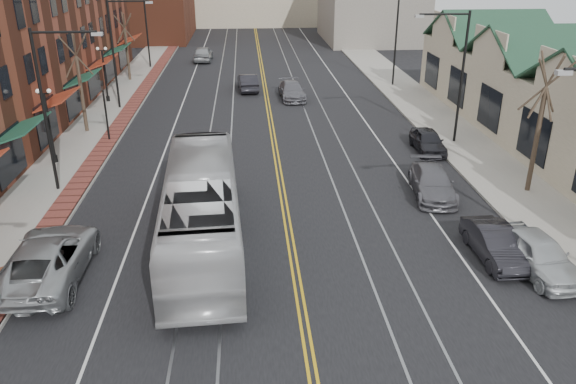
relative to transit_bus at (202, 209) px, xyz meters
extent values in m
cube|color=gray|center=(-8.34, 10.38, -1.64)|extent=(4.00, 120.00, 0.15)
cube|color=gray|center=(15.66, 10.38, -1.64)|extent=(4.00, 120.00, 0.15)
cube|color=#B4A88A|center=(21.66, 10.38, 0.59)|extent=(8.00, 36.00, 4.60)
cylinder|color=black|center=(-7.84, 6.38, 2.44)|extent=(0.16, 0.16, 8.00)
cylinder|color=black|center=(-6.34, 6.38, 6.24)|extent=(3.00, 0.12, 0.12)
cube|color=#999999|center=(-4.84, 6.38, 6.14)|extent=(0.50, 0.25, 0.15)
cylinder|color=black|center=(-7.84, 22.38, 2.44)|extent=(0.16, 0.16, 8.00)
cylinder|color=black|center=(-6.34, 22.38, 6.24)|extent=(3.00, 0.12, 0.12)
cube|color=#999999|center=(-4.84, 22.38, 6.14)|extent=(0.50, 0.25, 0.15)
cylinder|color=black|center=(-7.84, 38.38, 2.44)|extent=(0.16, 0.16, 8.00)
cube|color=#999999|center=(12.16, -3.62, 6.14)|extent=(0.50, 0.25, 0.15)
cylinder|color=black|center=(15.16, 12.38, 2.44)|extent=(0.16, 0.16, 8.00)
cylinder|color=black|center=(13.66, 12.38, 6.24)|extent=(3.00, 0.12, 0.12)
cube|color=#999999|center=(12.16, 12.38, 6.14)|extent=(0.50, 0.25, 0.15)
cylinder|color=black|center=(15.16, 28.38, 2.44)|extent=(0.16, 0.16, 8.00)
cylinder|color=black|center=(-9.14, 10.38, -1.36)|extent=(0.28, 0.28, 0.40)
cylinder|color=black|center=(-9.14, 10.38, 0.44)|extent=(0.14, 0.14, 4.00)
cube|color=black|center=(-9.14, 10.38, 2.44)|extent=(0.60, 0.06, 0.06)
sphere|color=white|center=(-9.44, 10.38, 2.59)|extent=(0.24, 0.24, 0.24)
sphere|color=white|center=(-8.84, 10.38, 2.59)|extent=(0.24, 0.24, 0.24)
cylinder|color=black|center=(-9.14, 24.38, -1.36)|extent=(0.28, 0.28, 0.40)
cylinder|color=black|center=(-9.14, 24.38, 0.44)|extent=(0.14, 0.14, 4.00)
cube|color=black|center=(-9.14, 24.38, 2.44)|extent=(0.60, 0.06, 0.06)
sphere|color=white|center=(-9.44, 24.38, 2.59)|extent=(0.24, 0.24, 0.24)
sphere|color=white|center=(-8.84, 24.38, 2.59)|extent=(0.24, 0.24, 0.24)
cylinder|color=#382B21|center=(-8.84, 16.38, 0.89)|extent=(0.24, 0.24, 4.90)
cylinder|color=#382B21|center=(-8.84, 16.38, 3.44)|extent=(0.58, 1.37, 2.90)
cylinder|color=#382B21|center=(-8.84, 16.38, 3.44)|extent=(1.60, 0.66, 2.78)
cylinder|color=#382B21|center=(-8.84, 16.38, 3.44)|extent=(0.53, 1.23, 2.96)
cylinder|color=#382B21|center=(-8.84, 16.38, 3.44)|extent=(1.69, 1.03, 2.64)
cylinder|color=#382B21|center=(-8.84, 16.38, 3.44)|extent=(1.78, 1.29, 2.48)
cylinder|color=#382B21|center=(-8.84, 32.38, 0.71)|extent=(0.24, 0.24, 4.55)
cylinder|color=#382B21|center=(-8.84, 32.38, 3.09)|extent=(0.55, 1.28, 2.69)
cylinder|color=#382B21|center=(-8.84, 32.38, 3.09)|extent=(1.49, 0.62, 2.58)
cylinder|color=#382B21|center=(-8.84, 32.38, 3.09)|extent=(0.50, 1.15, 2.75)
cylinder|color=#382B21|center=(-8.84, 32.38, 3.09)|extent=(1.57, 0.97, 2.45)
cylinder|color=#382B21|center=(-8.84, 32.38, 3.09)|extent=(1.66, 1.20, 2.30)
cylinder|color=#382B21|center=(16.16, 4.38, 1.06)|extent=(0.24, 0.24, 5.25)
cylinder|color=#382B21|center=(16.16, 4.38, 3.79)|extent=(0.61, 1.46, 3.10)
cylinder|color=#382B21|center=(16.16, 4.38, 3.79)|extent=(1.70, 0.70, 2.97)
cylinder|color=#382B21|center=(16.16, 4.38, 3.79)|extent=(0.56, 1.31, 3.17)
cylinder|color=#382B21|center=(16.16, 4.38, 3.79)|extent=(1.80, 1.10, 2.82)
cylinder|color=#382B21|center=(16.16, 4.38, 3.79)|extent=(1.90, 1.37, 2.65)
cylinder|color=#592D19|center=(-7.54, -1.62, -1.55)|extent=(0.60, 0.60, 0.02)
cylinder|color=black|center=(-6.94, 14.38, 0.04)|extent=(0.12, 0.12, 3.20)
imported|color=black|center=(-6.94, 14.38, 1.79)|extent=(0.18, 0.15, 0.90)
imported|color=silver|center=(0.00, 0.00, 0.00)|extent=(3.52, 12.43, 3.42)
imported|color=#9B9FA2|center=(-5.64, -2.05, -0.87)|extent=(2.80, 6.06, 1.68)
imported|color=silver|center=(12.96, -2.99, -0.96)|extent=(2.26, 4.60, 1.51)
imported|color=black|center=(11.70, -1.91, -1.05)|extent=(1.46, 4.07, 1.33)
imported|color=slate|center=(11.16, 4.43, -1.02)|extent=(2.52, 4.96, 1.38)
imported|color=black|center=(12.96, 10.94, -1.04)|extent=(1.69, 4.00, 1.35)
imported|color=black|center=(2.14, 27.74, -0.99)|extent=(1.90, 4.50, 1.45)
imported|color=slate|center=(5.73, 24.51, -1.02)|extent=(2.18, 4.85, 1.38)
imported|color=#999CA0|center=(-2.60, 41.89, -0.90)|extent=(2.04, 4.81, 1.62)
camera|label=1|loc=(1.96, -20.94, 9.85)|focal=35.00mm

